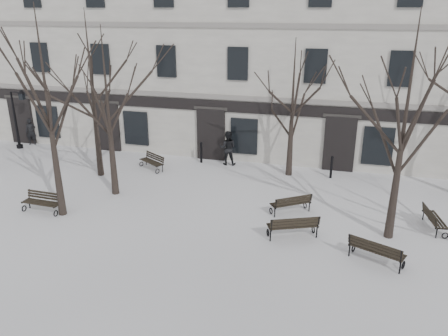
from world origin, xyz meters
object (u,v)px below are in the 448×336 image
at_px(bench_1, 293,226).
at_px(bench_4, 291,203).
at_px(tree_2, 407,103).
at_px(bench_3, 152,161).
at_px(tree_1, 107,93).
at_px(bench_2, 376,250).
at_px(bench_0, 42,202).
at_px(tree_0, 46,90).
at_px(bench_5, 433,219).
at_px(lamp_post, 18,115).

relative_size(bench_1, bench_4, 1.14).
distance_m(tree_2, bench_4, 6.08).
bearing_deg(bench_3, tree_1, -62.93).
relative_size(tree_2, bench_2, 4.28).
bearing_deg(bench_1, bench_0, -20.84).
xyz_separation_m(tree_1, bench_1, (8.46, -2.06, -4.18)).
height_order(bench_1, bench_2, bench_1).
height_order(tree_1, tree_2, tree_2).
relative_size(tree_0, bench_1, 4.24).
xyz_separation_m(bench_1, bench_5, (5.17, 2.15, -0.07)).
bearing_deg(bench_2, bench_1, 4.20).
xyz_separation_m(tree_0, bench_0, (-0.93, -0.00, -4.75)).
height_order(bench_3, lamp_post, lamp_post).
relative_size(tree_0, bench_5, 4.98).
height_order(tree_1, bench_3, tree_1).
distance_m(bench_0, bench_3, 6.49).
distance_m(bench_2, lamp_post, 21.79).
bearing_deg(bench_5, bench_3, 66.38).
distance_m(tree_2, bench_1, 5.85).
height_order(bench_2, bench_4, bench_2).
distance_m(tree_0, bench_4, 10.67).
distance_m(tree_1, bench_5, 14.28).
height_order(tree_2, bench_0, tree_2).
distance_m(tree_0, bench_2, 13.29).
bearing_deg(tree_1, bench_1, -13.67).
bearing_deg(lamp_post, bench_3, -8.10).
relative_size(tree_2, lamp_post, 2.24).
relative_size(tree_0, bench_4, 4.83).
bearing_deg(bench_3, lamp_post, -155.97).
relative_size(bench_1, lamp_post, 0.54).
distance_m(tree_2, bench_2, 5.08).
bearing_deg(bench_5, tree_1, 81.13).
bearing_deg(tree_1, bench_5, 0.38).
distance_m(tree_1, bench_1, 9.66).
distance_m(tree_2, lamp_post, 21.84).
bearing_deg(bench_4, bench_1, 63.59).
relative_size(bench_2, bench_3, 1.15).
distance_m(bench_5, lamp_post, 23.08).
xyz_separation_m(bench_1, lamp_post, (-17.36, 6.87, 1.59)).
relative_size(tree_0, tree_2, 1.02).
distance_m(bench_4, lamp_post, 17.77).
bearing_deg(lamp_post, tree_0, -43.26).
height_order(bench_2, lamp_post, lamp_post).
relative_size(tree_0, bench_2, 4.37).
bearing_deg(bench_5, bench_1, 103.33).
relative_size(tree_0, tree_1, 1.11).
relative_size(tree_1, bench_0, 4.40).
relative_size(tree_1, bench_1, 3.82).
xyz_separation_m(bench_0, bench_3, (2.31, 6.06, -0.02)).
bearing_deg(bench_3, tree_0, -70.70).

